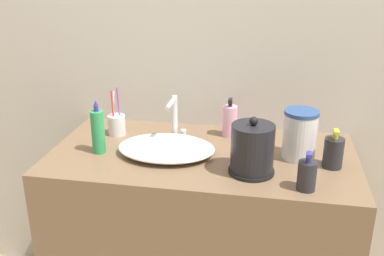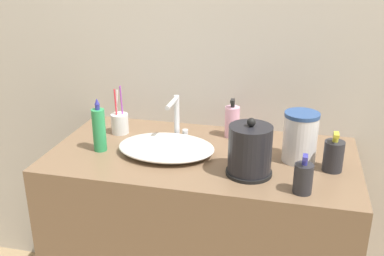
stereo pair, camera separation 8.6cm
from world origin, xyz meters
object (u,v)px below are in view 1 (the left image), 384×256
object	(u,v)px
mouthwash_bottle	(307,175)
faucet	(175,116)
toothbrush_cup	(117,124)
shampoo_bottle	(230,121)
water_pitcher	(300,135)
electric_kettle	(252,151)
lotion_bottle	(333,152)
hand_cream_bottle	(98,131)

from	to	relation	value
mouthwash_bottle	faucet	bearing A→B (deg)	147.21
toothbrush_cup	mouthwash_bottle	xyz separation A→B (m)	(0.76, -0.34, 0.01)
shampoo_bottle	faucet	bearing A→B (deg)	-157.64
faucet	water_pitcher	bearing A→B (deg)	-9.79
electric_kettle	toothbrush_cup	xyz separation A→B (m)	(-0.58, 0.25, -0.04)
lotion_bottle	mouthwash_bottle	distance (m)	0.21
toothbrush_cup	lotion_bottle	distance (m)	0.87
lotion_bottle	hand_cream_bottle	bearing A→B (deg)	-178.00
shampoo_bottle	mouthwash_bottle	world-z (taller)	shampoo_bottle
lotion_bottle	faucet	bearing A→B (deg)	167.00
shampoo_bottle	mouthwash_bottle	size ratio (longest dim) A/B	1.23
electric_kettle	mouthwash_bottle	bearing A→B (deg)	-26.25
toothbrush_cup	hand_cream_bottle	xyz separation A→B (m)	(-0.01, -0.18, 0.04)
faucet	electric_kettle	xyz separation A→B (m)	(0.32, -0.23, -0.02)
electric_kettle	water_pitcher	xyz separation A→B (m)	(0.16, 0.15, 0.01)
faucet	shampoo_bottle	xyz separation A→B (m)	(0.21, 0.09, -0.04)
faucet	toothbrush_cup	xyz separation A→B (m)	(-0.25, 0.01, -0.06)
toothbrush_cup	shampoo_bottle	xyz separation A→B (m)	(0.47, 0.07, 0.02)
faucet	mouthwash_bottle	size ratio (longest dim) A/B	1.36
lotion_bottle	shampoo_bottle	xyz separation A→B (m)	(-0.39, 0.23, 0.01)
faucet	lotion_bottle	xyz separation A→B (m)	(0.60, -0.14, -0.05)
toothbrush_cup	water_pitcher	world-z (taller)	toothbrush_cup
faucet	water_pitcher	xyz separation A→B (m)	(0.49, -0.08, -0.01)
faucet	mouthwash_bottle	world-z (taller)	faucet
mouthwash_bottle	shampoo_bottle	bearing A→B (deg)	125.26
faucet	hand_cream_bottle	bearing A→B (deg)	-147.03
toothbrush_cup	mouthwash_bottle	size ratio (longest dim) A/B	1.57
toothbrush_cup	lotion_bottle	xyz separation A→B (m)	(0.86, -0.15, 0.01)
hand_cream_bottle	water_pitcher	size ratio (longest dim) A/B	1.13
lotion_bottle	hand_cream_bottle	distance (m)	0.87
lotion_bottle	mouthwash_bottle	xyz separation A→B (m)	(-0.10, -0.18, -0.01)
water_pitcher	electric_kettle	bearing A→B (deg)	-137.45
faucet	shampoo_bottle	distance (m)	0.23
lotion_bottle	hand_cream_bottle	size ratio (longest dim) A/B	0.69
electric_kettle	toothbrush_cup	bearing A→B (deg)	156.57
water_pitcher	toothbrush_cup	bearing A→B (deg)	172.40
electric_kettle	faucet	bearing A→B (deg)	143.90
toothbrush_cup	hand_cream_bottle	world-z (taller)	same
electric_kettle	shampoo_bottle	xyz separation A→B (m)	(-0.11, 0.32, -0.02)
lotion_bottle	shampoo_bottle	bearing A→B (deg)	149.93
mouthwash_bottle	water_pitcher	xyz separation A→B (m)	(-0.02, 0.24, 0.04)
faucet	electric_kettle	distance (m)	0.40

